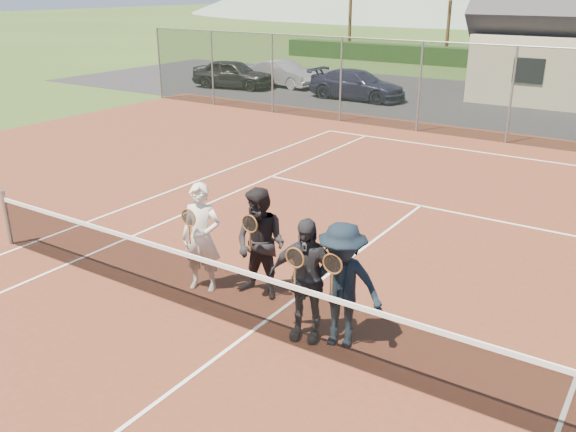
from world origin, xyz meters
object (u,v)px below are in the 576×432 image
object	(u,v)px
tennis_net	(252,299)
player_d	(342,286)
player_b	(261,244)
player_c	(305,279)
car_b	(283,74)
player_a	(201,238)
car_a	(233,74)
car_c	(357,85)

from	to	relation	value
tennis_net	player_d	size ratio (longest dim) A/B	6.49
player_b	player_c	world-z (taller)	same
tennis_net	player_d	bearing A→B (deg)	18.98
car_b	tennis_net	size ratio (longest dim) A/B	0.32
car_b	player_b	distance (m)	21.85
player_d	car_b	bearing A→B (deg)	125.70
tennis_net	player_a	distance (m)	1.65
car_a	player_b	size ratio (longest dim) A/B	2.22
car_a	player_a	world-z (taller)	player_a
car_b	car_c	world-z (taller)	car_c
player_c	car_a	bearing A→B (deg)	130.69
tennis_net	player_d	distance (m)	1.33
car_b	player_c	world-z (taller)	player_c
player_b	player_d	xyz separation A→B (m)	(1.73, -0.54, -0.00)
player_c	player_d	size ratio (longest dim) A/B	1.00
player_b	player_c	size ratio (longest dim) A/B	1.00
player_d	car_c	bearing A→B (deg)	116.65
tennis_net	player_a	size ratio (longest dim) A/B	6.49
car_c	tennis_net	bearing A→B (deg)	-155.82
player_d	player_a	bearing A→B (deg)	175.06
car_a	car_c	bearing A→B (deg)	-95.24
car_c	player_a	world-z (taller)	player_a
car_a	player_c	bearing A→B (deg)	-148.79
tennis_net	player_c	bearing A→B (deg)	23.57
car_c	player_a	size ratio (longest dim) A/B	2.42
car_b	player_d	size ratio (longest dim) A/B	2.10
car_a	car_b	distance (m)	2.49
player_d	tennis_net	bearing A→B (deg)	-161.02
car_c	player_b	world-z (taller)	player_b
car_a	car_c	xyz separation A→B (m)	(6.50, 0.48, -0.05)
tennis_net	car_a	bearing A→B (deg)	128.84
player_b	player_c	distance (m)	1.39
car_a	player_c	size ratio (longest dim) A/B	2.22
car_a	player_b	distance (m)	21.47
car_a	car_b	bearing A→B (deg)	-54.63
player_a	player_b	distance (m)	0.99
player_c	player_d	world-z (taller)	same
car_a	player_a	size ratio (longest dim) A/B	2.22
player_a	player_b	world-z (taller)	same
player_a	player_c	size ratio (longest dim) A/B	1.00
car_c	player_d	world-z (taller)	player_d
car_c	tennis_net	size ratio (longest dim) A/B	0.37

